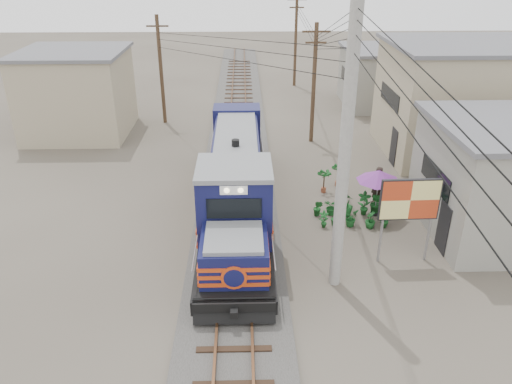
{
  "coord_description": "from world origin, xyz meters",
  "views": [
    {
      "loc": [
        0.35,
        -14.92,
        10.61
      ],
      "look_at": [
        0.8,
        2.37,
        2.2
      ],
      "focal_mm": 35.0,
      "sensor_mm": 36.0,
      "label": 1
    }
  ],
  "objects_px": {
    "market_umbrella": "(379,176)",
    "locomotive": "(236,182)",
    "billboard": "(410,202)",
    "vendor": "(377,185)"
  },
  "relations": [
    {
      "from": "market_umbrella",
      "to": "locomotive",
      "type": "bearing_deg",
      "value": 179.4
    },
    {
      "from": "locomotive",
      "to": "billboard",
      "type": "distance_m",
      "value": 7.35
    },
    {
      "from": "billboard",
      "to": "vendor",
      "type": "relative_size",
      "value": 1.88
    },
    {
      "from": "vendor",
      "to": "locomotive",
      "type": "bearing_deg",
      "value": -15.39
    },
    {
      "from": "locomotive",
      "to": "billboard",
      "type": "height_order",
      "value": "locomotive"
    },
    {
      "from": "vendor",
      "to": "market_umbrella",
      "type": "bearing_deg",
      "value": 50.05
    },
    {
      "from": "locomotive",
      "to": "vendor",
      "type": "bearing_deg",
      "value": 9.81
    },
    {
      "from": "billboard",
      "to": "locomotive",
      "type": "bearing_deg",
      "value": 147.72
    },
    {
      "from": "locomotive",
      "to": "vendor",
      "type": "distance_m",
      "value": 6.59
    },
    {
      "from": "locomotive",
      "to": "market_umbrella",
      "type": "height_order",
      "value": "locomotive"
    }
  ]
}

